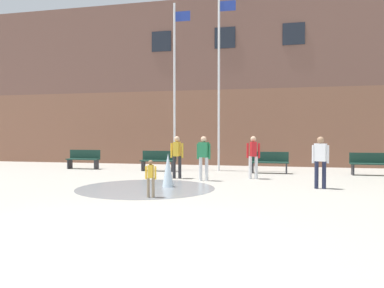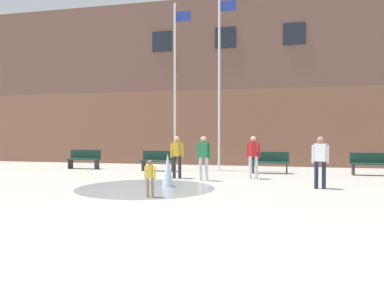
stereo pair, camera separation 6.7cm
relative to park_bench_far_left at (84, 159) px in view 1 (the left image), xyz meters
name	(u,v)px [view 1 (the left image)]	position (x,y,z in m)	size (l,w,h in m)	color
ground_plane	(104,237)	(6.36, -10.79, -0.48)	(100.00, 100.00, 0.00)	#9E998E
library_building	(232,88)	(6.36, 6.40, 4.01)	(36.00, 6.05, 8.97)	brown
splash_fountain	(157,179)	(5.43, -5.24, -0.21)	(4.26, 4.26, 1.06)	gray
park_bench_far_left	(84,159)	(0.00, 0.00, 0.00)	(1.60, 0.44, 0.91)	#28282D
park_bench_under_left_flagpole	(158,160)	(3.84, -0.20, 0.00)	(1.60, 0.44, 0.91)	#28282D
park_bench_under_right_flagpole	(269,162)	(8.76, -0.08, 0.00)	(1.60, 0.44, 0.91)	#28282D
park_bench_far_right	(371,163)	(12.79, 0.01, 0.00)	(1.60, 0.44, 0.91)	#28282D
child_running	(151,176)	(5.86, -7.06, 0.10)	(0.31, 0.22, 0.99)	#89755B
adult_near_bench	(253,154)	(8.21, -2.29, 0.45)	(0.50, 0.38, 1.59)	silver
adult_watching	(177,154)	(5.41, -2.80, 0.45)	(0.50, 0.35, 1.59)	#28282D
teen_by_trashcan	(320,158)	(10.37, -4.38, 0.45)	(0.50, 0.32, 1.59)	#1E233D
adult_in_red	(204,155)	(6.53, -3.27, 0.45)	(0.50, 0.28, 1.59)	silver
flagpole_left	(175,82)	(4.45, 0.45, 3.62)	(0.80, 0.10, 7.71)	silver
flagpole_right	(219,77)	(6.52, 0.45, 3.78)	(0.80, 0.10, 8.03)	silver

